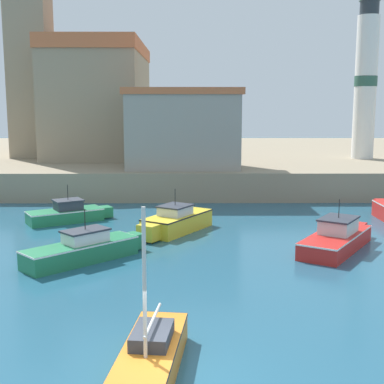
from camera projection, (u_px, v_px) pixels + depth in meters
The scene contains 10 objects.
ground_plane at pixel (172, 380), 13.60m from camera, with size 200.00×200.00×0.00m, color #235670.
quay_seawall at pixel (185, 159), 57.41m from camera, with size 120.00×40.00×2.11m, color gray.
motorboat_red_0 at pixel (337, 238), 25.80m from camera, with size 4.74×6.17×2.44m.
motorboat_yellow_1 at pixel (176, 221), 29.28m from camera, with size 4.06×5.30×2.40m.
motorboat_green_3 at pixel (84, 249), 23.83m from camera, with size 5.12×4.98×2.33m.
sailboat_orange_5 at pixel (148, 363), 13.49m from camera, with size 1.98×5.79×4.56m.
motorboat_green_9 at pixel (68, 213), 31.82m from camera, with size 5.03×3.66×2.23m.
church at pixel (91, 92), 50.67m from camera, with size 12.34×16.46×18.11m.
lighthouse at pixel (366, 79), 46.90m from camera, with size 1.97×1.97×14.39m.
harbor_shed_near_wharf at pixel (183, 128), 40.37m from camera, with size 8.87×4.71×6.02m.
Camera 1 is at (0.45, -12.64, 6.94)m, focal length 50.00 mm.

